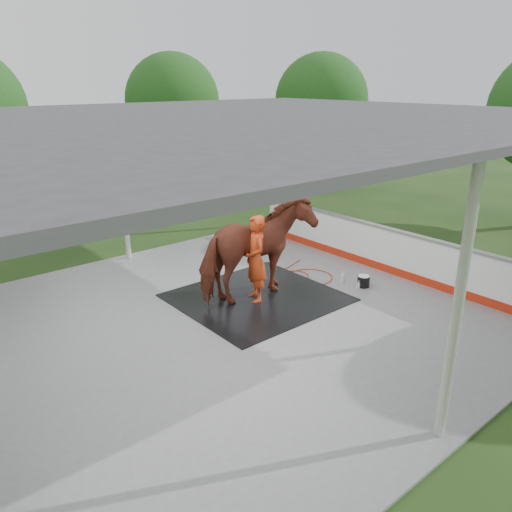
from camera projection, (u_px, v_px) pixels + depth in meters
ground at (233, 319)px, 10.33m from camera, size 100.00×100.00×0.00m
concrete_slab at (233, 318)px, 10.32m from camera, size 12.00×10.00×0.05m
pavilion_structure at (230, 122)px, 9.00m from camera, size 12.60×10.60×4.05m
dasher_board at (374, 247)px, 12.91m from camera, size 0.16×8.00×1.15m
tree_belt at (215, 127)px, 9.89m from camera, size 28.00×28.00×5.80m
rubber_mat at (257, 297)px, 11.20m from camera, size 3.37×3.16×0.03m
horse at (257, 250)px, 10.83m from camera, size 2.64×1.26×2.21m
handler at (256, 259)px, 10.80m from camera, size 0.68×0.82×1.93m
wash_bucket at (364, 281)px, 11.78m from camera, size 0.29×0.29×0.27m
soap_bottle_a at (343, 277)px, 11.99m from camera, size 0.15×0.15×0.28m
soap_bottle_b at (359, 284)px, 11.73m from camera, size 0.09×0.09×0.17m
hose_coil at (285, 275)px, 12.46m from camera, size 2.08×2.04×0.02m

